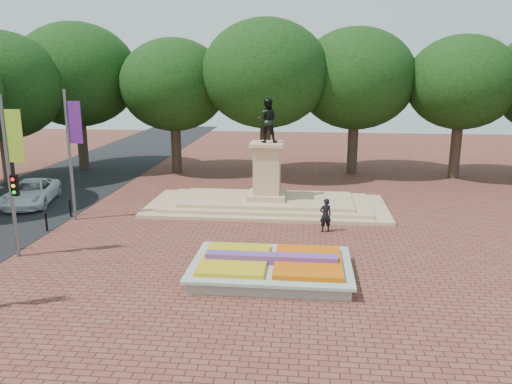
# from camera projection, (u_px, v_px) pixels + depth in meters

# --- Properties ---
(ground) EXTENTS (90.00, 90.00, 0.00)m
(ground) POSITION_uv_depth(u_px,v_px,m) (252.00, 257.00, 21.86)
(ground) COLOR brown
(ground) RESTS_ON ground
(flower_bed) EXTENTS (6.30, 4.30, 0.91)m
(flower_bed) POSITION_uv_depth(u_px,v_px,m) (272.00, 267.00, 19.74)
(flower_bed) COLOR gray
(flower_bed) RESTS_ON ground
(monument) EXTENTS (14.00, 6.00, 6.40)m
(monument) POSITION_uv_depth(u_px,v_px,m) (267.00, 193.00, 29.38)
(monument) COLOR tan
(monument) RESTS_ON ground
(tree_row_back) EXTENTS (44.80, 8.80, 10.43)m
(tree_row_back) POSITION_uv_depth(u_px,v_px,m) (309.00, 87.00, 37.41)
(tree_row_back) COLOR #37261E
(tree_row_back) RESTS_ON ground
(banner_poles) EXTENTS (0.88, 11.17, 7.00)m
(banner_poles) POSITION_uv_depth(u_px,v_px,m) (7.00, 171.00, 20.68)
(banner_poles) COLOR slate
(banner_poles) RESTS_ON ground
(bollard_row) EXTENTS (0.12, 13.12, 0.98)m
(bollard_row) POSITION_uv_depth(u_px,v_px,m) (0.00, 248.00, 21.36)
(bollard_row) COLOR black
(bollard_row) RESTS_ON ground
(van) EXTENTS (3.56, 5.67, 1.46)m
(van) POSITION_uv_depth(u_px,v_px,m) (31.00, 193.00, 30.17)
(van) COLOR white
(van) RESTS_ON ground
(pedestrian) EXTENTS (0.73, 0.60, 1.73)m
(pedestrian) POSITION_uv_depth(u_px,v_px,m) (325.00, 215.00, 25.03)
(pedestrian) COLOR black
(pedestrian) RESTS_ON ground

